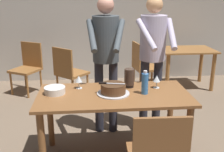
# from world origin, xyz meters

# --- Properties ---
(back_wall) EXTENTS (10.00, 0.12, 2.70)m
(back_wall) POSITION_xyz_m (0.00, 2.90, 1.35)
(back_wall) COLOR #BCB7AD
(back_wall) RESTS_ON ground_plane
(main_dining_table) EXTENTS (1.59, 0.76, 0.75)m
(main_dining_table) POSITION_xyz_m (0.00, 0.00, 0.63)
(main_dining_table) COLOR brown
(main_dining_table) RESTS_ON ground_plane
(cake_on_platter) EXTENTS (0.34, 0.34, 0.11)m
(cake_on_platter) POSITION_xyz_m (-0.01, -0.00, 0.80)
(cake_on_platter) COLOR silver
(cake_on_platter) RESTS_ON main_dining_table
(cake_knife) EXTENTS (0.27, 0.08, 0.02)m
(cake_knife) POSITION_xyz_m (-0.08, 0.01, 0.87)
(cake_knife) COLOR silver
(cake_knife) RESTS_ON cake_on_platter
(plate_stack) EXTENTS (0.22, 0.22, 0.07)m
(plate_stack) POSITION_xyz_m (-0.61, 0.07, 0.79)
(plate_stack) COLOR white
(plate_stack) RESTS_ON main_dining_table
(wine_glass_near) EXTENTS (0.08, 0.08, 0.14)m
(wine_glass_near) POSITION_xyz_m (0.49, 0.14, 0.85)
(wine_glass_near) COLOR silver
(wine_glass_near) RESTS_ON main_dining_table
(wine_glass_far) EXTENTS (0.08, 0.08, 0.14)m
(wine_glass_far) POSITION_xyz_m (-0.37, 0.20, 0.85)
(wine_glass_far) COLOR silver
(wine_glass_far) RESTS_ON main_dining_table
(water_bottle) EXTENTS (0.07, 0.07, 0.25)m
(water_bottle) POSITION_xyz_m (0.32, -0.02, 0.86)
(water_bottle) COLOR #387AC6
(water_bottle) RESTS_ON main_dining_table
(hurricane_lamp) EXTENTS (0.11, 0.11, 0.21)m
(hurricane_lamp) POSITION_xyz_m (0.19, 0.19, 0.86)
(hurricane_lamp) COLOR black
(hurricane_lamp) RESTS_ON main_dining_table
(person_cutting_cake) EXTENTS (0.47, 0.56, 1.72)m
(person_cutting_cake) POSITION_xyz_m (-0.04, 0.59, 1.08)
(person_cutting_cake) COLOR #2D2D38
(person_cutting_cake) RESTS_ON ground_plane
(person_standing_beside) EXTENTS (0.46, 0.57, 1.72)m
(person_standing_beside) POSITION_xyz_m (0.55, 0.62, 1.08)
(person_standing_beside) COLOR #2D2D38
(person_standing_beside) RESTS_ON ground_plane
(background_table) EXTENTS (1.00, 0.70, 0.74)m
(background_table) POSITION_xyz_m (1.58, 2.20, 0.58)
(background_table) COLOR #9E6633
(background_table) RESTS_ON ground_plane
(background_chair_0) EXTENTS (0.60, 0.60, 0.90)m
(background_chair_0) POSITION_xyz_m (-1.34, 2.18, 0.49)
(background_chair_0) COLOR #9E6633
(background_chair_0) RESTS_ON ground_plane
(background_chair_2) EXTENTS (0.50, 0.50, 0.90)m
(background_chair_2) POSITION_xyz_m (0.73, 2.06, 0.49)
(background_chair_2) COLOR #9E6633
(background_chair_2) RESTS_ON ground_plane
(background_chair_3) EXTENTS (0.62, 0.62, 0.90)m
(background_chair_3) POSITION_xyz_m (-0.59, 1.79, 0.49)
(background_chair_3) COLOR #9E6633
(background_chair_3) RESTS_ON ground_plane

